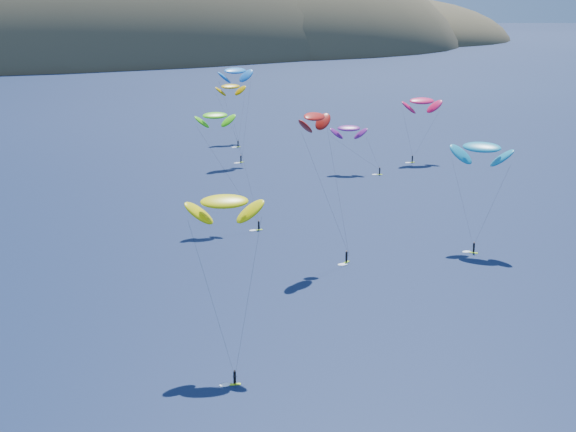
{
  "coord_description": "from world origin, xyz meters",
  "views": [
    {
      "loc": [
        -39.08,
        -41.28,
        47.01
      ],
      "look_at": [
        10.46,
        80.0,
        9.0
      ],
      "focal_mm": 50.0,
      "sensor_mm": 36.0,
      "label": 1
    }
  ],
  "objects": [
    {
      "name": "kitesurfer_3",
      "position": [
        7.27,
        110.37,
        21.88
      ],
      "size": [
        10.51,
        11.08,
        24.12
      ],
      "rotation": [
        0.0,
        0.0,
        -0.06
      ],
      "color": "#BFFF1C",
      "rests_on": "ground"
    },
    {
      "name": "island",
      "position": [
        39.4,
        562.36,
        -10.74
      ],
      "size": [
        730.0,
        300.0,
        210.0
      ],
      "color": "#3D3526",
      "rests_on": "ground"
    },
    {
      "name": "kitesurfer_2",
      "position": [
        -9.54,
        52.31,
        20.51
      ],
      "size": [
        10.2,
        13.26,
        23.17
      ],
      "rotation": [
        0.0,
        0.0,
        -0.26
      ],
      "color": "#BFFF1C",
      "rests_on": "ground"
    },
    {
      "name": "kitesurfer_4",
      "position": [
        30.2,
        165.97,
        24.5
      ],
      "size": [
        11.42,
        7.95,
        27.46
      ],
      "rotation": [
        0.0,
        0.0,
        0.29
      ],
      "color": "#BFFF1C",
      "rests_on": "ground"
    },
    {
      "name": "kitesurfer_9",
      "position": [
        16.48,
        82.79,
        25.18
      ],
      "size": [
        9.46,
        9.77,
        27.6
      ],
      "rotation": [
        0.0,
        0.0,
        0.61
      ],
      "color": "#BFFF1C",
      "rests_on": "ground"
    },
    {
      "name": "kitesurfer_8",
      "position": [
        77.25,
        146.92,
        16.37
      ],
      "size": [
        11.57,
        6.46,
        19.46
      ],
      "rotation": [
        0.0,
        0.0,
        -0.12
      ],
      "color": "#BFFF1C",
      "rests_on": "ground"
    },
    {
      "name": "kitesurfer_6",
      "position": [
        52.54,
        141.62,
        11.32
      ],
      "size": [
        11.5,
        10.8,
        13.85
      ],
      "rotation": [
        0.0,
        0.0,
        -0.4
      ],
      "color": "#BFFF1C",
      "rests_on": "ground"
    },
    {
      "name": "kitesurfer_11",
      "position": [
        37.91,
        193.87,
        16.76
      ],
      "size": [
        9.29,
        13.28,
        19.37
      ],
      "rotation": [
        0.0,
        0.0,
        0.02
      ],
      "color": "#BFFF1C",
      "rests_on": "ground"
    },
    {
      "name": "kitesurfer_5",
      "position": [
        47.86,
        78.18,
        18.41
      ],
      "size": [
        10.99,
        11.52,
        21.47
      ],
      "rotation": [
        0.0,
        0.0,
        -0.85
      ],
      "color": "#BFFF1C",
      "rests_on": "ground"
    }
  ]
}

